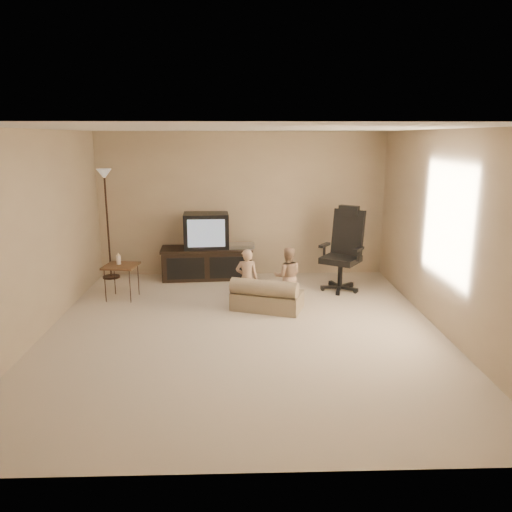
{
  "coord_description": "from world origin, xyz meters",
  "views": [
    {
      "loc": [
        -0.03,
        -5.94,
        2.41
      ],
      "look_at": [
        0.18,
        0.6,
        0.84
      ],
      "focal_mm": 35.0,
      "sensor_mm": 36.0,
      "label": 1
    }
  ],
  "objects_px": {
    "tv_stand": "(207,251)",
    "toddler_right": "(288,276)",
    "child_sofa": "(266,297)",
    "toddler_left": "(247,279)",
    "office_chair": "(343,260)",
    "floor_lamp": "(106,199)",
    "side_table": "(121,266)"
  },
  "relations": [
    {
      "from": "floor_lamp",
      "to": "toddler_left",
      "type": "bearing_deg",
      "value": -35.19
    },
    {
      "from": "floor_lamp",
      "to": "toddler_right",
      "type": "bearing_deg",
      "value": -27.19
    },
    {
      "from": "toddler_left",
      "to": "toddler_right",
      "type": "bearing_deg",
      "value": -165.07
    },
    {
      "from": "office_chair",
      "to": "floor_lamp",
      "type": "relative_size",
      "value": 0.71
    },
    {
      "from": "tv_stand",
      "to": "side_table",
      "type": "height_order",
      "value": "tv_stand"
    },
    {
      "from": "floor_lamp",
      "to": "child_sofa",
      "type": "distance_m",
      "value": 3.38
    },
    {
      "from": "office_chair",
      "to": "child_sofa",
      "type": "relative_size",
      "value": 1.23
    },
    {
      "from": "tv_stand",
      "to": "toddler_left",
      "type": "distance_m",
      "value": 1.74
    },
    {
      "from": "office_chair",
      "to": "toddler_left",
      "type": "relative_size",
      "value": 1.54
    },
    {
      "from": "tv_stand",
      "to": "toddler_right",
      "type": "bearing_deg",
      "value": -52.82
    },
    {
      "from": "side_table",
      "to": "floor_lamp",
      "type": "distance_m",
      "value": 1.52
    },
    {
      "from": "side_table",
      "to": "toddler_right",
      "type": "distance_m",
      "value": 2.52
    },
    {
      "from": "toddler_right",
      "to": "tv_stand",
      "type": "bearing_deg",
      "value": -47.7
    },
    {
      "from": "tv_stand",
      "to": "toddler_left",
      "type": "height_order",
      "value": "tv_stand"
    },
    {
      "from": "child_sofa",
      "to": "toddler_left",
      "type": "relative_size",
      "value": 1.25
    },
    {
      "from": "floor_lamp",
      "to": "child_sofa",
      "type": "height_order",
      "value": "floor_lamp"
    },
    {
      "from": "office_chair",
      "to": "side_table",
      "type": "bearing_deg",
      "value": -139.5
    },
    {
      "from": "office_chair",
      "to": "child_sofa",
      "type": "bearing_deg",
      "value": -108.67
    },
    {
      "from": "toddler_right",
      "to": "office_chair",
      "type": "bearing_deg",
      "value": -141.59
    },
    {
      "from": "floor_lamp",
      "to": "toddler_right",
      "type": "distance_m",
      "value": 3.45
    },
    {
      "from": "toddler_right",
      "to": "floor_lamp",
      "type": "bearing_deg",
      "value": -25.7
    },
    {
      "from": "tv_stand",
      "to": "office_chair",
      "type": "height_order",
      "value": "office_chair"
    },
    {
      "from": "office_chair",
      "to": "toddler_right",
      "type": "relative_size",
      "value": 1.56
    },
    {
      "from": "tv_stand",
      "to": "toddler_left",
      "type": "relative_size",
      "value": 1.86
    },
    {
      "from": "office_chair",
      "to": "toddler_right",
      "type": "distance_m",
      "value": 1.19
    },
    {
      "from": "tv_stand",
      "to": "child_sofa",
      "type": "height_order",
      "value": "tv_stand"
    },
    {
      "from": "office_chair",
      "to": "toddler_left",
      "type": "bearing_deg",
      "value": -116.34
    },
    {
      "from": "office_chair",
      "to": "toddler_left",
      "type": "height_order",
      "value": "office_chair"
    },
    {
      "from": "toddler_left",
      "to": "toddler_right",
      "type": "height_order",
      "value": "toddler_left"
    },
    {
      "from": "tv_stand",
      "to": "toddler_right",
      "type": "xyz_separation_m",
      "value": [
        1.26,
        -1.46,
        -0.04
      ]
    },
    {
      "from": "office_chair",
      "to": "side_table",
      "type": "xyz_separation_m",
      "value": [
        -3.44,
        -0.36,
        0.03
      ]
    },
    {
      "from": "side_table",
      "to": "floor_lamp",
      "type": "xyz_separation_m",
      "value": [
        -0.46,
        1.16,
        0.87
      ]
    }
  ]
}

